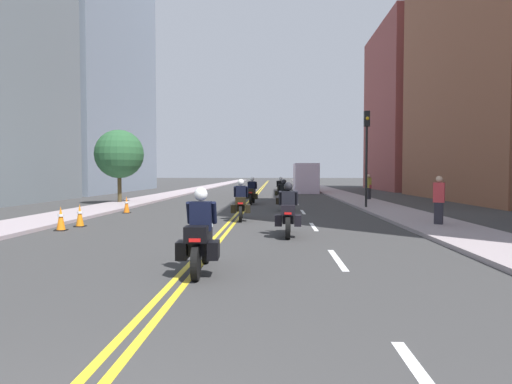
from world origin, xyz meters
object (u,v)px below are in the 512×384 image
motorcycle_1 (288,214)px  motorcycle_2 (241,204)px  motorcycle_3 (284,198)px  traffic_light_near (367,142)px  pedestrian_1 (439,201)px  traffic_cone_1 (127,205)px  traffic_cone_0 (80,215)px  motorcycle_4 (252,193)px  motorcycle_5 (280,191)px  pedestrian_0 (369,187)px  traffic_cone_2 (61,219)px  motorcycle_0 (200,238)px  street_tree_0 (119,154)px  parked_truck (305,179)px

motorcycle_1 → motorcycle_2: size_ratio=1.03×
motorcycle_1 → motorcycle_3: motorcycle_1 is taller
traffic_light_near → pedestrian_1: bearing=-83.4°
motorcycle_3 → traffic_cone_1: bearing=-165.1°
traffic_cone_0 → traffic_light_near: 14.54m
motorcycle_3 → motorcycle_4: (-1.85, 4.68, 0.02)m
motorcycle_5 → pedestrian_0: bearing=-5.7°
traffic_cone_0 → traffic_cone_2: bearing=-98.2°
traffic_cone_1 → pedestrian_1: bearing=-22.0°
traffic_cone_0 → motorcycle_0: bearing=-52.5°
motorcycle_2 → pedestrian_1: size_ratio=1.23×
street_tree_0 → motorcycle_4: bearing=0.7°
motorcycle_3 → parked_truck: bearing=84.9°
motorcycle_5 → traffic_cone_1: motorcycle_5 is taller
motorcycle_2 → motorcycle_5: motorcycle_2 is taller
traffic_cone_1 → traffic_cone_0: bearing=-88.5°
motorcycle_4 → parked_truck: (4.36, 16.71, 0.61)m
traffic_cone_0 → traffic_cone_2: 1.09m
pedestrian_1 → pedestrian_0: bearing=114.6°
pedestrian_0 → pedestrian_1: bearing=-21.0°
motorcycle_1 → pedestrian_1: (5.27, 2.34, 0.28)m
motorcycle_2 → motorcycle_1: bearing=-71.4°
traffic_cone_1 → traffic_light_near: (11.75, 2.78, 3.10)m
motorcycle_4 → pedestrian_0: 8.55m
motorcycle_0 → traffic_cone_1: (-5.58, 12.49, -0.26)m
traffic_cone_0 → traffic_cone_2: (-0.16, -1.08, -0.00)m
pedestrian_1 → traffic_cone_1: bearing=-174.7°
motorcycle_2 → traffic_light_near: 8.93m
motorcycle_3 → parked_truck: 21.55m
motorcycle_5 → motorcycle_0: bearing=-91.6°
motorcycle_1 → traffic_light_near: size_ratio=0.44×
traffic_cone_2 → parked_truck: 31.27m
motorcycle_5 → traffic_cone_1: 13.15m
traffic_cone_2 → traffic_light_near: traffic_light_near is taller
motorcycle_2 → pedestrian_0: pedestrian_0 is taller
traffic_cone_0 → traffic_cone_2: size_ratio=1.01×
motorcycle_5 → traffic_light_near: size_ratio=0.41×
motorcycle_4 → motorcycle_5: bearing=71.1°
motorcycle_0 → traffic_light_near: (6.17, 15.27, 2.84)m
motorcycle_0 → motorcycle_1: same height
pedestrian_1 → traffic_cone_0: bearing=-151.4°
motorcycle_2 → motorcycle_3: bearing=66.2°
traffic_cone_2 → pedestrian_0: pedestrian_0 is taller
traffic_light_near → motorcycle_1: bearing=-113.1°
traffic_cone_0 → street_tree_0: street_tree_0 is taller
motorcycle_3 → traffic_light_near: traffic_light_near is taller
motorcycle_1 → motorcycle_2: motorcycle_2 is taller
motorcycle_0 → motorcycle_3: bearing=80.3°
motorcycle_4 → traffic_cone_1: bearing=-128.0°
motorcycle_3 → street_tree_0: size_ratio=0.48×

